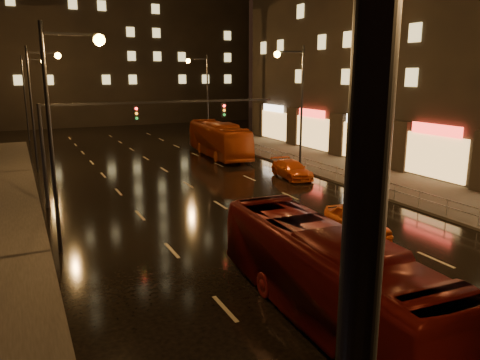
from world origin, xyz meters
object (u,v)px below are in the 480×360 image
at_px(taxi_near, 357,221).
at_px(taxi_far, 292,169).
at_px(bus_red, 326,275).
at_px(bus_curb, 219,139).

height_order(taxi_near, taxi_far, taxi_near).
xyz_separation_m(bus_red, taxi_far, (10.28, 18.68, -0.87)).
distance_m(bus_curb, taxi_near, 24.28).
bearing_deg(taxi_far, bus_red, -113.33).
height_order(bus_red, taxi_far, bus_red).
relative_size(bus_red, bus_curb, 0.94).
relative_size(taxi_near, taxi_far, 0.90).
xyz_separation_m(bus_red, bus_curb, (9.07, 30.20, 0.10)).
xyz_separation_m(taxi_near, taxi_far, (4.00, 12.58, -0.04)).
bearing_deg(bus_red, taxi_far, 63.63).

